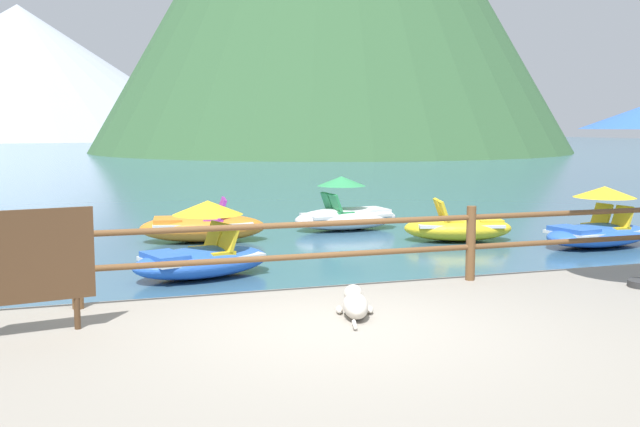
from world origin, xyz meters
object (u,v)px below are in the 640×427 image
object	(u,v)px
pedal_boat_1	(346,213)
pedal_boat_6	(458,227)
pedal_boat_4	(202,253)
pedal_boat_5	(599,227)
dog_resting	(355,304)
pedal_boat_2	(202,227)
sign_board	(29,259)

from	to	relation	value
pedal_boat_1	pedal_boat_6	xyz separation A→B (m)	(1.64, -2.24, -0.11)
pedal_boat_4	pedal_boat_5	bearing A→B (deg)	3.97
dog_resting	pedal_boat_1	distance (m)	9.24
pedal_boat_2	pedal_boat_4	xyz separation A→B (m)	(-0.58, -3.59, 0.09)
pedal_boat_2	pedal_boat_4	bearing A→B (deg)	-99.16
pedal_boat_2	pedal_boat_6	distance (m)	5.27
pedal_boat_5	pedal_boat_6	world-z (taller)	pedal_boat_5
pedal_boat_5	pedal_boat_6	size ratio (longest dim) A/B	1.08
pedal_boat_1	pedal_boat_5	world-z (taller)	pedal_boat_1
dog_resting	pedal_boat_5	xyz separation A→B (m)	(7.03, 4.96, -0.15)
pedal_boat_1	pedal_boat_2	distance (m)	3.47
pedal_boat_2	pedal_boat_5	bearing A→B (deg)	-22.60
pedal_boat_2	pedal_boat_5	distance (m)	7.93
dog_resting	pedal_boat_2	xyz separation A→B (m)	(-0.29, 8.01, -0.22)
pedal_boat_4	dog_resting	bearing A→B (deg)	-78.80
pedal_boat_4	pedal_boat_6	distance (m)	5.98
dog_resting	pedal_boat_2	world-z (taller)	pedal_boat_2
sign_board	pedal_boat_6	bearing A→B (deg)	38.08
pedal_boat_1	pedal_boat_6	bearing A→B (deg)	-53.77
pedal_boat_6	pedal_boat_5	bearing A→B (deg)	-33.39
pedal_boat_1	pedal_boat_2	world-z (taller)	pedal_boat_1
sign_board	pedal_boat_5	size ratio (longest dim) A/B	0.45
dog_resting	pedal_boat_4	world-z (taller)	pedal_boat_4
sign_board	pedal_boat_4	distance (m)	4.77
pedal_boat_2	pedal_boat_5	xyz separation A→B (m)	(7.32, -3.05, 0.08)
pedal_boat_4	pedal_boat_5	xyz separation A→B (m)	(7.90, 0.55, -0.01)
pedal_boat_2	sign_board	bearing A→B (deg)	-110.24
pedal_boat_1	pedal_boat_2	bearing A→B (deg)	-168.36
sign_board	pedal_boat_2	distance (m)	8.28
dog_resting	pedal_boat_6	distance (m)	8.02
pedal_boat_1	pedal_boat_5	size ratio (longest dim) A/B	0.96
pedal_boat_1	pedal_boat_6	size ratio (longest dim) A/B	1.04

